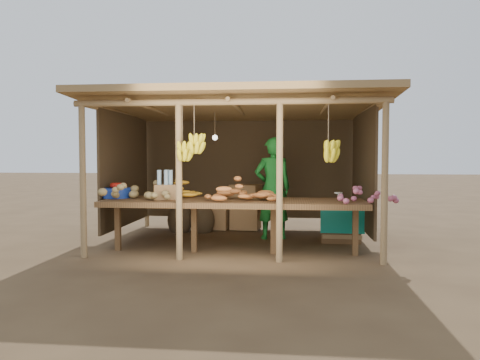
# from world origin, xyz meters

# --- Properties ---
(ground) EXTENTS (60.00, 60.00, 0.00)m
(ground) POSITION_xyz_m (0.00, 0.00, 0.00)
(ground) COLOR brown
(ground) RESTS_ON ground
(stall_structure) EXTENTS (4.70, 3.50, 2.43)m
(stall_structure) POSITION_xyz_m (0.06, -0.10, 1.90)
(stall_structure) COLOR #94754C
(stall_structure) RESTS_ON ground
(counter) EXTENTS (3.90, 1.05, 0.80)m
(counter) POSITION_xyz_m (0.00, -0.95, 0.74)
(counter) COLOR brown
(counter) RESTS_ON ground
(potato_heap) EXTENTS (1.23, 0.83, 0.37)m
(potato_heap) POSITION_xyz_m (-1.44, -1.10, 0.99)
(potato_heap) COLOR #98824E
(potato_heap) RESTS_ON counter
(sweet_potato_heap) EXTENTS (1.19, 0.88, 0.36)m
(sweet_potato_heap) POSITION_xyz_m (0.13, -1.14, 0.98)
(sweet_potato_heap) COLOR #B7672F
(sweet_potato_heap) RESTS_ON counter
(onion_heap) EXTENTS (0.97, 0.75, 0.36)m
(onion_heap) POSITION_xyz_m (1.90, -1.22, 0.98)
(onion_heap) COLOR #B35770
(onion_heap) RESTS_ON counter
(banana_pile) EXTENTS (0.72, 0.50, 0.35)m
(banana_pile) POSITION_xyz_m (-0.94, -0.56, 0.98)
(banana_pile) COLOR yellow
(banana_pile) RESTS_ON counter
(tomato_basin) EXTENTS (0.45, 0.45, 0.24)m
(tomato_basin) POSITION_xyz_m (-1.87, -0.79, 0.90)
(tomato_basin) COLOR navy
(tomato_basin) RESTS_ON counter
(bottle_box) EXTENTS (0.42, 0.37, 0.45)m
(bottle_box) POSITION_xyz_m (-1.04, -0.94, 0.97)
(bottle_box) COLOR #9E7347
(bottle_box) RESTS_ON counter
(vendor) EXTENTS (0.74, 0.58, 1.79)m
(vendor) POSITION_xyz_m (0.55, 0.31, 0.89)
(vendor) COLOR #1B7B28
(vendor) RESTS_ON ground
(tarp_crate) EXTENTS (0.75, 0.66, 0.86)m
(tarp_crate) POSITION_xyz_m (1.71, 0.19, 0.35)
(tarp_crate) COLOR brown
(tarp_crate) RESTS_ON ground
(carton_stack) EXTENTS (1.23, 0.54, 0.88)m
(carton_stack) POSITION_xyz_m (-0.21, 1.20, 0.39)
(carton_stack) COLOR #9E7347
(carton_stack) RESTS_ON ground
(burlap_sacks) EXTENTS (0.91, 0.48, 0.65)m
(burlap_sacks) POSITION_xyz_m (-1.03, 0.87, 0.28)
(burlap_sacks) COLOR #493822
(burlap_sacks) RESTS_ON ground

